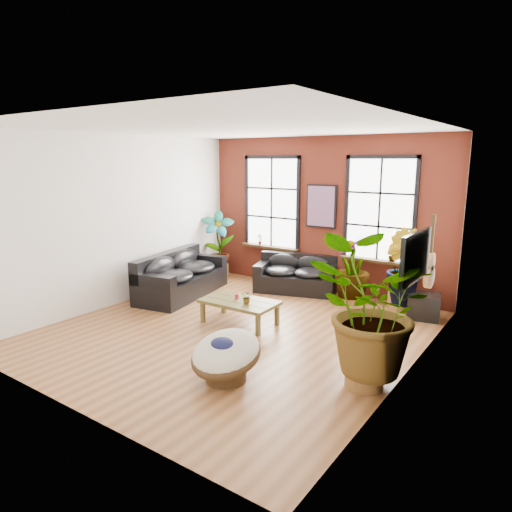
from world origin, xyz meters
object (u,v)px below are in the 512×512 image
at_px(sofa_left, 180,276).
at_px(papasan_chair, 226,355).
at_px(sofa_back, 296,275).
at_px(coffee_table, 239,303).

xyz_separation_m(sofa_left, papasan_chair, (3.39, -2.61, -0.05)).
height_order(sofa_back, sofa_left, sofa_left).
bearing_deg(papasan_chair, coffee_table, 125.01).
distance_m(coffee_table, papasan_chair, 2.23).
relative_size(coffee_table, papasan_chair, 1.36).
bearing_deg(coffee_table, papasan_chair, -59.42).
xyz_separation_m(sofa_back, sofa_left, (-1.99, -1.76, 0.05)).
distance_m(sofa_left, coffee_table, 2.33).
bearing_deg(sofa_left, coffee_table, -118.92).
distance_m(sofa_back, coffee_table, 2.50).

